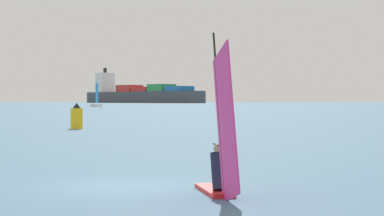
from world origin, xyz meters
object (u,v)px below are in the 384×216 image
(windsurfer, at_px, (220,151))
(cargo_ship, at_px, (140,94))
(channel_buoy, at_px, (77,117))
(small_sailboat, at_px, (96,104))

(windsurfer, relative_size, cargo_ship, 0.03)
(windsurfer, distance_m, channel_buoy, 42.51)
(cargo_ship, xyz_separation_m, small_sailboat, (-132.47, -431.49, -8.75))
(windsurfer, height_order, small_sailboat, small_sailboat)
(cargo_ship, bearing_deg, windsurfer, -38.41)
(cargo_ship, bearing_deg, channel_buoy, -39.09)
(cargo_ship, height_order, channel_buoy, cargo_ship)
(windsurfer, xyz_separation_m, channel_buoy, (2.92, 42.40, -0.14))
(windsurfer, distance_m, small_sailboat, 253.34)
(cargo_ship, relative_size, small_sailboat, 15.75)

